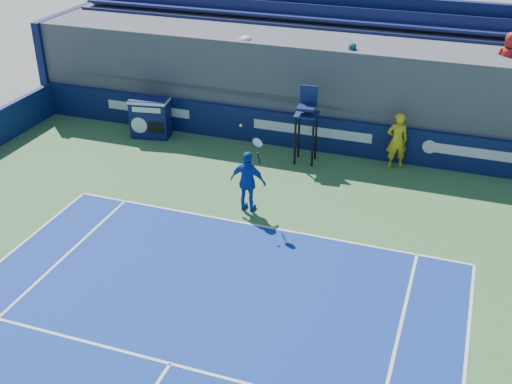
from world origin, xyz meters
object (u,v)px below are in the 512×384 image
(ball_person, at_px, (397,140))
(tennis_player, at_px, (248,182))
(umpire_chair, at_px, (307,117))
(match_clock, at_px, (150,117))

(ball_person, bearing_deg, tennis_player, 29.22)
(ball_person, bearing_deg, umpire_chair, -9.99)
(match_clock, bearing_deg, umpire_chair, -1.59)
(ball_person, distance_m, match_clock, 8.39)
(match_clock, height_order, umpire_chair, umpire_chair)
(tennis_player, bearing_deg, umpire_chair, 79.56)
(tennis_player, bearing_deg, ball_person, 49.89)
(umpire_chair, distance_m, tennis_player, 3.67)
(match_clock, relative_size, umpire_chair, 0.57)
(match_clock, xyz_separation_m, tennis_player, (4.94, -3.71, 0.15))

